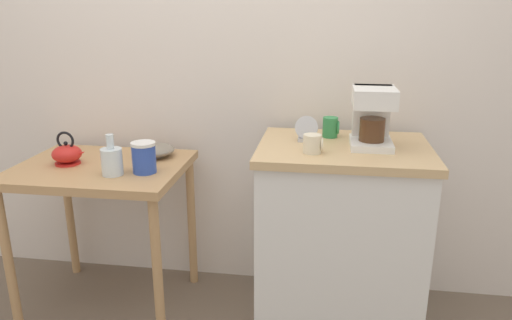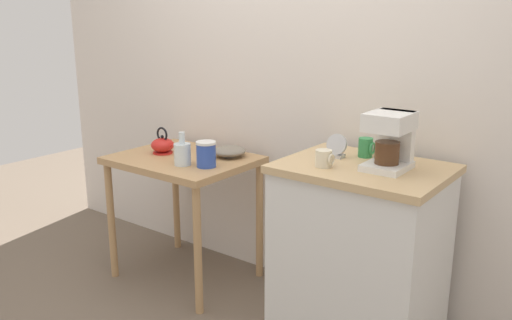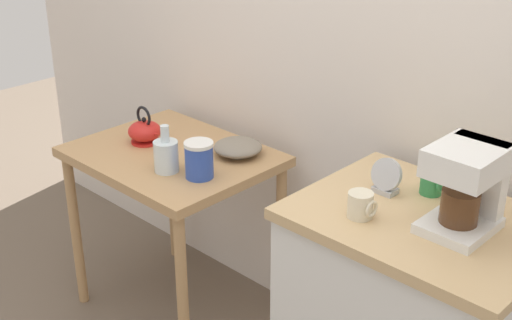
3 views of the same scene
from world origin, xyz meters
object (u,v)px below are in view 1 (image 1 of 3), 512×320
(teakettle, at_px, (67,154))
(coffee_maker, at_px, (372,114))
(mug_small_cream, at_px, (313,144))
(canister_enamel, at_px, (144,157))
(table_clock, at_px, (306,130))
(bowl_stoneware, at_px, (155,150))
(mug_tall_green, at_px, (331,127))
(glass_carafe_vase, at_px, (112,161))

(teakettle, height_order, coffee_maker, coffee_maker)
(coffee_maker, relative_size, mug_small_cream, 3.12)
(canister_enamel, bearing_deg, table_clock, 11.41)
(bowl_stoneware, bearing_deg, mug_small_cream, -19.30)
(mug_tall_green, distance_m, table_clock, 0.15)
(teakettle, relative_size, glass_carafe_vase, 0.91)
(teakettle, xyz_separation_m, coffee_maker, (1.42, 0.05, 0.23))
(bowl_stoneware, distance_m, table_clock, 0.79)
(teakettle, bearing_deg, mug_small_cream, -4.94)
(bowl_stoneware, height_order, glass_carafe_vase, glass_carafe_vase)
(glass_carafe_vase, height_order, table_clock, table_clock)
(mug_small_cream, distance_m, table_clock, 0.19)
(bowl_stoneware, xyz_separation_m, coffee_maker, (1.05, -0.13, 0.24))
(teakettle, height_order, canister_enamel, teakettle)
(coffee_maker, bearing_deg, mug_small_cream, -148.24)
(canister_enamel, bearing_deg, coffee_maker, 6.61)
(mug_tall_green, relative_size, table_clock, 0.81)
(canister_enamel, xyz_separation_m, mug_tall_green, (0.84, 0.24, 0.11))
(canister_enamel, bearing_deg, glass_carafe_vase, -158.70)
(canister_enamel, relative_size, mug_small_cream, 1.72)
(table_clock, bearing_deg, mug_tall_green, 40.94)
(glass_carafe_vase, relative_size, mug_tall_green, 1.99)
(teakettle, relative_size, coffee_maker, 0.66)
(bowl_stoneware, height_order, mug_tall_green, mug_tall_green)
(bowl_stoneware, height_order, teakettle, teakettle)
(coffee_maker, distance_m, table_clock, 0.30)
(coffee_maker, bearing_deg, mug_tall_green, 144.58)
(teakettle, height_order, mug_small_cream, mug_small_cream)
(mug_tall_green, bearing_deg, table_clock, -139.06)
(coffee_maker, height_order, mug_tall_green, coffee_maker)
(bowl_stoneware, xyz_separation_m, canister_enamel, (0.04, -0.24, 0.04))
(bowl_stoneware, relative_size, glass_carafe_vase, 1.05)
(glass_carafe_vase, distance_m, coffee_maker, 1.17)
(glass_carafe_vase, distance_m, table_clock, 0.89)
(coffee_maker, relative_size, table_clock, 2.22)
(bowl_stoneware, relative_size, table_clock, 1.68)
(canister_enamel, distance_m, coffee_maker, 1.04)
(teakettle, relative_size, mug_small_cream, 2.05)
(canister_enamel, distance_m, mug_tall_green, 0.88)
(table_clock, bearing_deg, teakettle, -175.88)
(coffee_maker, xyz_separation_m, table_clock, (-0.29, 0.03, -0.09))
(mug_tall_green, bearing_deg, mug_small_cream, -104.78)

